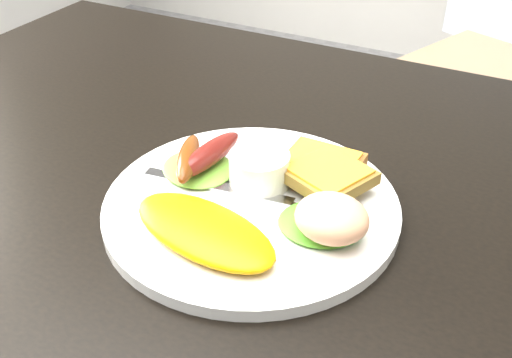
# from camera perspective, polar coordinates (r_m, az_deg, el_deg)

# --- Properties ---
(dining_table) EXTENTS (1.20, 0.80, 0.04)m
(dining_table) POSITION_cam_1_polar(r_m,az_deg,el_deg) (0.61, 2.26, -3.48)
(dining_table) COLOR black
(dining_table) RESTS_ON ground
(dining_chair) EXTENTS (0.62, 0.62, 0.06)m
(dining_chair) POSITION_cam_1_polar(r_m,az_deg,el_deg) (1.67, 22.83, 8.48)
(dining_chair) COLOR tan
(dining_chair) RESTS_ON ground
(plate) EXTENTS (0.29, 0.29, 0.01)m
(plate) POSITION_cam_1_polar(r_m,az_deg,el_deg) (0.58, -0.45, -2.60)
(plate) COLOR white
(plate) RESTS_ON dining_table
(lettuce_left) EXTENTS (0.10, 0.09, 0.01)m
(lettuce_left) POSITION_cam_1_polar(r_m,az_deg,el_deg) (0.62, -5.54, 1.01)
(lettuce_left) COLOR #428530
(lettuce_left) RESTS_ON plate
(lettuce_right) EXTENTS (0.10, 0.09, 0.01)m
(lettuce_right) POSITION_cam_1_polar(r_m,az_deg,el_deg) (0.55, 6.26, -4.23)
(lettuce_right) COLOR #408F18
(lettuce_right) RESTS_ON plate
(omelette) EXTENTS (0.16, 0.10, 0.02)m
(omelette) POSITION_cam_1_polar(r_m,az_deg,el_deg) (0.53, -4.97, -4.88)
(omelette) COLOR orange
(omelette) RESTS_ON plate
(sausage_a) EXTENTS (0.06, 0.09, 0.02)m
(sausage_a) POSITION_cam_1_polar(r_m,az_deg,el_deg) (0.61, -6.48, 1.98)
(sausage_a) COLOR brown
(sausage_a) RESTS_ON lettuce_left
(sausage_b) EXTENTS (0.04, 0.10, 0.02)m
(sausage_b) POSITION_cam_1_polar(r_m,az_deg,el_deg) (0.61, -4.46, 2.37)
(sausage_b) COLOR maroon
(sausage_b) RESTS_ON lettuce_left
(ramekin) EXTENTS (0.07, 0.07, 0.04)m
(ramekin) POSITION_cam_1_polar(r_m,az_deg,el_deg) (0.59, 0.31, 0.88)
(ramekin) COLOR white
(ramekin) RESTS_ON plate
(toast_a) EXTENTS (0.08, 0.08, 0.01)m
(toast_a) POSITION_cam_1_polar(r_m,az_deg,el_deg) (0.62, 6.06, 1.11)
(toast_a) COLOR olive
(toast_a) RESTS_ON plate
(toast_b) EXTENTS (0.09, 0.09, 0.01)m
(toast_b) POSITION_cam_1_polar(r_m,az_deg,el_deg) (0.58, 6.93, 0.29)
(toast_b) COLOR brown
(toast_b) RESTS_ON toast_a
(potato_salad) EXTENTS (0.08, 0.07, 0.04)m
(potato_salad) POSITION_cam_1_polar(r_m,az_deg,el_deg) (0.52, 7.23, -3.71)
(potato_salad) COLOR beige
(potato_salad) RESTS_ON lettuce_right
(fork) EXTENTS (0.16, 0.03, 0.00)m
(fork) POSITION_cam_1_polar(r_m,az_deg,el_deg) (0.60, -3.67, -0.76)
(fork) COLOR #ADAFB7
(fork) RESTS_ON plate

